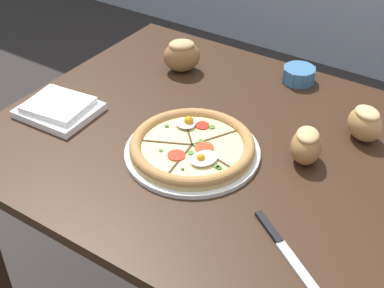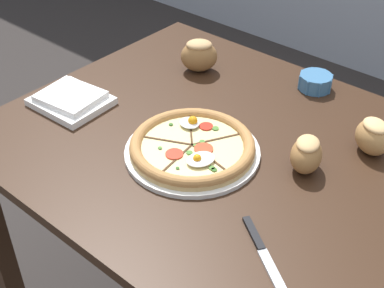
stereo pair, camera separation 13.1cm
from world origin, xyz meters
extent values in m
cube|color=#331E11|center=(0.00, 0.00, 0.75)|extent=(1.11, 0.95, 0.03)
cube|color=#331E11|center=(-0.50, 0.42, 0.37)|extent=(0.06, 0.06, 0.74)
cylinder|color=white|center=(0.00, -0.09, 0.78)|extent=(0.34, 0.34, 0.01)
cylinder|color=tan|center=(0.00, -0.09, 0.79)|extent=(0.31, 0.31, 0.01)
cylinder|color=#E0CC84|center=(0.00, -0.09, 0.80)|extent=(0.26, 0.26, 0.00)
torus|color=#B27A42|center=(0.00, -0.09, 0.80)|extent=(0.31, 0.31, 0.03)
cube|color=#472D19|center=(-0.05, -0.04, 0.80)|extent=(0.09, 0.10, 0.00)
cube|color=#472D19|center=(-0.06, -0.12, 0.80)|extent=(0.12, 0.06, 0.00)
cube|color=#472D19|center=(0.01, -0.16, 0.80)|extent=(0.02, 0.13, 0.00)
cube|color=#472D19|center=(0.06, -0.10, 0.80)|extent=(0.13, 0.03, 0.00)
cube|color=#472D19|center=(0.03, -0.03, 0.80)|extent=(0.07, 0.12, 0.00)
cylinder|color=red|center=(-0.01, -0.15, 0.80)|extent=(0.04, 0.04, 0.00)
cylinder|color=red|center=(0.03, -0.09, 0.80)|extent=(0.05, 0.05, 0.00)
cylinder|color=red|center=(-0.02, -0.01, 0.80)|extent=(0.04, 0.04, 0.00)
ellipsoid|color=white|center=(0.06, -0.13, 0.80)|extent=(0.08, 0.09, 0.01)
sphere|color=orange|center=(0.05, -0.14, 0.81)|extent=(0.02, 0.02, 0.02)
ellipsoid|color=white|center=(-0.06, -0.03, 0.80)|extent=(0.07, 0.07, 0.01)
sphere|color=orange|center=(-0.05, -0.03, 0.81)|extent=(0.02, 0.02, 0.02)
cylinder|color=#477A2D|center=(-0.05, -0.15, 0.80)|extent=(0.01, 0.01, 0.00)
cylinder|color=#477A2D|center=(0.01, -0.09, 0.80)|extent=(0.01, 0.01, 0.00)
cylinder|color=#2D5B1E|center=(0.10, -0.13, 0.80)|extent=(0.01, 0.01, 0.00)
cylinder|color=#2D5B1E|center=(-0.10, -0.06, 0.80)|extent=(0.01, 0.01, 0.00)
cylinder|color=#477A2D|center=(0.01, -0.07, 0.80)|extent=(0.01, 0.01, 0.00)
cylinder|color=#477A2D|center=(0.00, 0.00, 0.80)|extent=(0.02, 0.02, 0.00)
cylinder|color=#2D5B1E|center=(0.03, -0.18, 0.80)|extent=(0.01, 0.01, 0.00)
cylinder|color=#477A2D|center=(0.02, -0.12, 0.80)|extent=(0.02, 0.02, 0.00)
cylinder|color=#477A2D|center=(0.09, -0.13, 0.80)|extent=(0.01, 0.01, 0.00)
cylinder|color=teal|center=(0.07, 0.38, 0.79)|extent=(0.09, 0.09, 0.05)
cylinder|color=gold|center=(0.07, 0.38, 0.80)|extent=(0.08, 0.08, 0.03)
cylinder|color=teal|center=(0.12, 0.38, 0.79)|extent=(0.01, 0.01, 0.04)
cylinder|color=teal|center=(0.10, 0.42, 0.79)|extent=(0.01, 0.01, 0.04)
cylinder|color=teal|center=(0.07, 0.43, 0.79)|extent=(0.01, 0.01, 0.04)
cylinder|color=teal|center=(0.04, 0.42, 0.79)|extent=(0.01, 0.01, 0.04)
cylinder|color=teal|center=(0.02, 0.38, 0.79)|extent=(0.01, 0.01, 0.04)
cylinder|color=teal|center=(0.04, 0.35, 0.79)|extent=(0.01, 0.01, 0.04)
cylinder|color=teal|center=(0.07, 0.34, 0.79)|extent=(0.01, 0.01, 0.04)
cylinder|color=teal|center=(0.10, 0.35, 0.79)|extent=(0.01, 0.01, 0.04)
cube|color=white|center=(-0.41, -0.14, 0.78)|extent=(0.21, 0.18, 0.02)
cube|color=white|center=(-0.41, -0.14, 0.80)|extent=(0.18, 0.16, 0.02)
ellipsoid|color=olive|center=(-0.26, 0.25, 0.82)|extent=(0.14, 0.14, 0.10)
ellipsoid|color=tan|center=(-0.26, 0.25, 0.86)|extent=(0.10, 0.10, 0.03)
ellipsoid|color=#B27F47|center=(0.33, 0.21, 0.81)|extent=(0.13, 0.12, 0.09)
ellipsoid|color=#EAB775|center=(0.33, 0.21, 0.85)|extent=(0.09, 0.09, 0.03)
ellipsoid|color=#A3703D|center=(0.24, 0.04, 0.81)|extent=(0.11, 0.12, 0.08)
ellipsoid|color=tan|center=(0.24, 0.04, 0.85)|extent=(0.08, 0.08, 0.02)
cube|color=silver|center=(0.37, -0.28, 0.77)|extent=(0.12, 0.09, 0.01)
cube|color=black|center=(0.28, -0.22, 0.77)|extent=(0.09, 0.07, 0.01)
camera|label=1|loc=(0.58, -0.97, 1.59)|focal=50.00mm
camera|label=2|loc=(0.68, -0.89, 1.59)|focal=50.00mm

